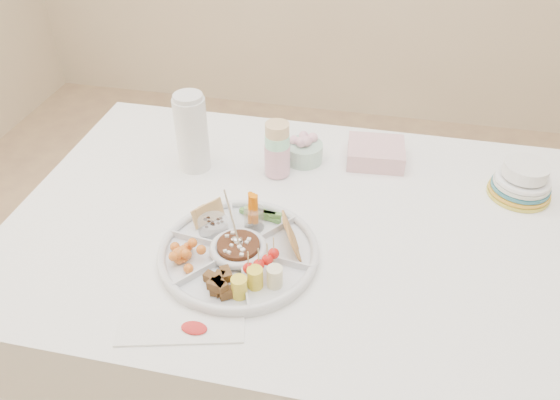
% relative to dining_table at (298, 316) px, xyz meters
% --- Properties ---
extents(floor, '(4.00, 4.00, 0.00)m').
position_rel_dining_table_xyz_m(floor, '(0.00, 0.00, -0.38)').
color(floor, tan).
rests_on(floor, ground).
extents(dining_table, '(1.52, 1.02, 0.76)m').
position_rel_dining_table_xyz_m(dining_table, '(0.00, 0.00, 0.00)').
color(dining_table, white).
rests_on(dining_table, floor).
extents(party_tray, '(0.43, 0.43, 0.04)m').
position_rel_dining_table_xyz_m(party_tray, '(-0.12, -0.17, 0.40)').
color(party_tray, silver).
rests_on(party_tray, dining_table).
extents(bean_dip, '(0.11, 0.11, 0.04)m').
position_rel_dining_table_xyz_m(bean_dip, '(-0.12, -0.17, 0.41)').
color(bean_dip, '#472812').
rests_on(bean_dip, party_tray).
extents(tortillas, '(0.11, 0.11, 0.06)m').
position_rel_dining_table_xyz_m(tortillas, '(-0.00, -0.12, 0.42)').
color(tortillas, tan).
rests_on(tortillas, party_tray).
extents(carrot_cucumber, '(0.11, 0.11, 0.09)m').
position_rel_dining_table_xyz_m(carrot_cucumber, '(-0.10, -0.04, 0.44)').
color(carrot_cucumber, orange).
rests_on(carrot_cucumber, party_tray).
extents(pita_raisins, '(0.12, 0.12, 0.06)m').
position_rel_dining_table_xyz_m(pita_raisins, '(-0.22, -0.09, 0.42)').
color(pita_raisins, '#EAB97A').
rests_on(pita_raisins, party_tray).
extents(cherries, '(0.12, 0.12, 0.04)m').
position_rel_dining_table_xyz_m(cherries, '(-0.24, -0.22, 0.42)').
color(cherries, orange).
rests_on(cherries, party_tray).
extents(granola_chunks, '(0.11, 0.11, 0.04)m').
position_rel_dining_table_xyz_m(granola_chunks, '(-0.14, -0.29, 0.42)').
color(granola_chunks, brown).
rests_on(granola_chunks, party_tray).
extents(banana_tomato, '(0.13, 0.13, 0.10)m').
position_rel_dining_table_xyz_m(banana_tomato, '(-0.02, -0.25, 0.44)').
color(banana_tomato, '#E5D56B').
rests_on(banana_tomato, party_tray).
extents(cup_stack, '(0.08, 0.08, 0.20)m').
position_rel_dining_table_xyz_m(cup_stack, '(-0.11, 0.20, 0.48)').
color(cup_stack, white).
rests_on(cup_stack, dining_table).
extents(thermos, '(0.11, 0.11, 0.24)m').
position_rel_dining_table_xyz_m(thermos, '(-0.35, 0.18, 0.50)').
color(thermos, silver).
rests_on(thermos, dining_table).
extents(flower_bowl, '(0.11, 0.11, 0.08)m').
position_rel_dining_table_xyz_m(flower_bowl, '(-0.04, 0.28, 0.42)').
color(flower_bowl, '#ACD2C1').
rests_on(flower_bowl, dining_table).
extents(napkin_stack, '(0.18, 0.16, 0.06)m').
position_rel_dining_table_xyz_m(napkin_stack, '(0.17, 0.32, 0.41)').
color(napkin_stack, beige).
rests_on(napkin_stack, dining_table).
extents(plate_stack, '(0.17, 0.17, 0.11)m').
position_rel_dining_table_xyz_m(plate_stack, '(0.57, 0.24, 0.43)').
color(plate_stack, gold).
rests_on(plate_stack, dining_table).
extents(placemat, '(0.28, 0.15, 0.01)m').
position_rel_dining_table_xyz_m(placemat, '(-0.18, -0.40, 0.38)').
color(placemat, silver).
rests_on(placemat, dining_table).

